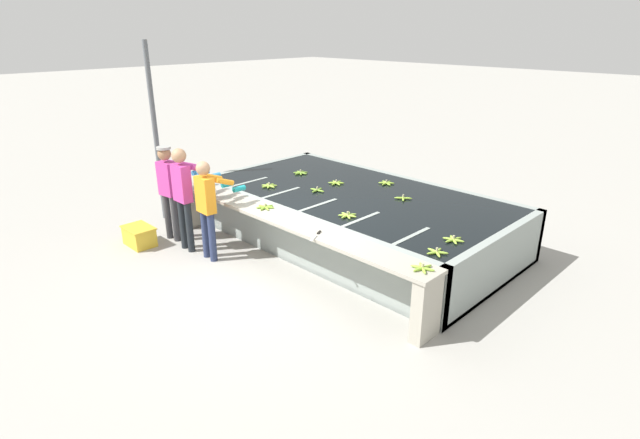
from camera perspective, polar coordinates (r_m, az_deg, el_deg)
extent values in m
plane|color=#A3A099|center=(7.39, -5.55, -6.29)|extent=(80.00, 80.00, 0.00)
cube|color=gray|center=(8.54, 3.91, -2.10)|extent=(5.18, 2.76, 0.06)
cube|color=gray|center=(7.51, -2.68, -2.18)|extent=(5.18, 0.12, 0.85)
cube|color=gray|center=(9.38, 9.30, 2.40)|extent=(5.18, 0.12, 0.85)
cube|color=gray|center=(10.13, -6.89, 3.95)|extent=(0.12, 2.76, 0.85)
cube|color=gray|center=(7.14, 19.49, -4.74)|extent=(0.12, 2.76, 0.85)
cube|color=black|center=(8.38, 3.98, 0.54)|extent=(4.94, 2.52, 0.78)
cube|color=gray|center=(9.03, -7.97, 1.73)|extent=(0.06, 0.80, 0.85)
cube|color=gray|center=(8.39, -4.36, 0.36)|extent=(0.06, 0.80, 0.85)
cube|color=gray|center=(7.80, -0.20, -1.23)|extent=(0.06, 0.80, 0.85)
cube|color=gray|center=(7.27, 4.63, -3.05)|extent=(0.06, 0.80, 0.85)
cube|color=gray|center=(6.80, 10.18, -5.12)|extent=(0.06, 0.80, 0.85)
cube|color=#A8A393|center=(7.19, -4.40, 0.10)|extent=(5.18, 0.45, 0.05)
cube|color=#A8A393|center=(9.25, -14.51, 1.56)|extent=(0.16, 0.41, 0.80)
cube|color=#A8A393|center=(5.90, 12.05, -9.91)|extent=(0.16, 0.41, 0.80)
cylinder|color=#38383D|center=(8.84, -17.00, 0.37)|extent=(0.11, 0.11, 0.79)
cylinder|color=#38383D|center=(8.69, -16.21, 0.09)|extent=(0.11, 0.11, 0.79)
cube|color=#BC388E|center=(8.56, -17.08, 4.47)|extent=(0.34, 0.21, 0.56)
sphere|color=#9E704C|center=(8.45, -17.38, 7.17)|extent=(0.21, 0.21, 0.21)
cylinder|color=#9E9E99|center=(8.43, -17.45, 7.81)|extent=(0.23, 0.23, 0.04)
cylinder|color=#BC388E|center=(8.77, -16.52, 6.25)|extent=(0.12, 0.32, 0.18)
cylinder|color=teal|center=(8.96, -15.14, 5.60)|extent=(0.11, 0.21, 0.08)
cylinder|color=#BC388E|center=(8.52, -15.23, 5.96)|extent=(0.12, 0.32, 0.18)
cylinder|color=teal|center=(8.71, -13.83, 5.29)|extent=(0.11, 0.21, 0.08)
cylinder|color=#1E2328|center=(8.36, -15.41, -0.50)|extent=(0.11, 0.11, 0.83)
cylinder|color=#1E2328|center=(8.20, -14.69, -0.86)|extent=(0.11, 0.11, 0.83)
cube|color=#BC388E|center=(8.05, -15.53, 4.02)|extent=(0.32, 0.17, 0.59)
sphere|color=tan|center=(7.94, -15.84, 7.04)|extent=(0.23, 0.23, 0.23)
cylinder|color=#BC388E|center=(8.25, -14.76, 6.02)|extent=(0.08, 0.31, 0.18)
cylinder|color=teal|center=(8.42, -13.20, 5.29)|extent=(0.09, 0.20, 0.08)
cylinder|color=#BC388E|center=(7.99, -13.55, 5.64)|extent=(0.08, 0.31, 0.18)
cylinder|color=teal|center=(8.16, -11.97, 4.89)|extent=(0.09, 0.20, 0.08)
cylinder|color=navy|center=(7.96, -12.97, -1.60)|extent=(0.11, 0.11, 0.78)
cylinder|color=navy|center=(7.80, -12.22, -2.02)|extent=(0.11, 0.11, 0.78)
cube|color=orange|center=(7.65, -12.99, 2.76)|extent=(0.33, 0.18, 0.55)
sphere|color=tan|center=(7.54, -13.24, 5.72)|extent=(0.21, 0.21, 0.21)
cylinder|color=orange|center=(7.85, -12.14, 4.75)|extent=(0.09, 0.31, 0.18)
cylinder|color=teal|center=(8.02, -10.53, 3.99)|extent=(0.09, 0.20, 0.08)
cylinder|color=orange|center=(7.59, -10.87, 4.27)|extent=(0.09, 0.31, 0.18)
cylinder|color=teal|center=(7.76, -9.23, 3.49)|extent=(0.09, 0.20, 0.08)
ellipsoid|color=#93BC3D|center=(6.23, 13.39, -3.48)|extent=(0.07, 0.17, 0.04)
ellipsoid|color=#93BC3D|center=(6.21, 12.81, -3.50)|extent=(0.17, 0.06, 0.04)
ellipsoid|color=#93BC3D|center=(6.15, 12.77, -3.74)|extent=(0.10, 0.17, 0.04)
ellipsoid|color=#93BC3D|center=(6.13, 13.33, -3.88)|extent=(0.15, 0.14, 0.04)
ellipsoid|color=#93BC3D|center=(6.18, 13.71, -3.71)|extent=(0.17, 0.11, 0.04)
cylinder|color=tan|center=(6.17, 13.23, -3.36)|extent=(0.03, 0.03, 0.04)
ellipsoid|color=#8CB738|center=(8.81, 7.42, 4.25)|extent=(0.17, 0.10, 0.04)
ellipsoid|color=#8CB738|center=(8.76, 7.24, 4.17)|extent=(0.16, 0.13, 0.04)
ellipsoid|color=#8CB738|center=(8.72, 7.41, 4.07)|extent=(0.06, 0.17, 0.04)
ellipsoid|color=#8CB738|center=(8.72, 7.77, 4.06)|extent=(0.17, 0.10, 0.04)
ellipsoid|color=#8CB738|center=(8.76, 7.96, 4.14)|extent=(0.16, 0.13, 0.04)
ellipsoid|color=#8CB738|center=(8.81, 7.78, 4.24)|extent=(0.06, 0.17, 0.04)
cylinder|color=tan|center=(8.75, 7.61, 4.38)|extent=(0.03, 0.03, 0.04)
ellipsoid|color=#75A333|center=(8.27, -0.01, 3.30)|extent=(0.17, 0.06, 0.04)
ellipsoid|color=#75A333|center=(8.34, -0.10, 3.47)|extent=(0.06, 0.17, 0.04)
ellipsoid|color=#75A333|center=(8.33, -0.63, 3.44)|extent=(0.17, 0.06, 0.04)
ellipsoid|color=#75A333|center=(8.26, -0.55, 3.28)|extent=(0.06, 0.17, 0.04)
cylinder|color=tan|center=(8.29, -0.32, 3.61)|extent=(0.03, 0.03, 0.04)
ellipsoid|color=#93BC3D|center=(6.63, 14.88, -2.06)|extent=(0.15, 0.14, 0.04)
ellipsoid|color=#93BC3D|center=(6.60, 14.54, -2.16)|extent=(0.17, 0.08, 0.04)
ellipsoid|color=#93BC3D|center=(6.55, 14.67, -2.35)|extent=(0.07, 0.17, 0.04)
ellipsoid|color=#93BC3D|center=(6.54, 15.14, -2.44)|extent=(0.15, 0.14, 0.04)
ellipsoid|color=#93BC3D|center=(6.58, 15.47, -2.34)|extent=(0.17, 0.08, 0.04)
ellipsoid|color=#93BC3D|center=(6.62, 15.34, -2.15)|extent=(0.07, 0.17, 0.04)
cylinder|color=tan|center=(6.57, 15.03, -1.96)|extent=(0.03, 0.03, 0.04)
ellipsoid|color=#9EC642|center=(7.15, 2.91, 0.35)|extent=(0.05, 0.17, 0.04)
ellipsoid|color=#9EC642|center=(7.14, 3.28, 0.32)|extent=(0.16, 0.13, 0.04)
ellipsoid|color=#9EC642|center=(7.17, 3.58, 0.40)|extent=(0.17, 0.08, 0.04)
ellipsoid|color=#9EC642|center=(7.21, 3.57, 0.53)|extent=(0.10, 0.17, 0.04)
ellipsoid|color=#9EC642|center=(7.24, 3.28, 0.62)|extent=(0.11, 0.17, 0.04)
ellipsoid|color=#9EC642|center=(7.23, 2.91, 0.60)|extent=(0.17, 0.06, 0.04)
ellipsoid|color=#9EC642|center=(7.19, 2.74, 0.48)|extent=(0.15, 0.14, 0.04)
cylinder|color=tan|center=(7.17, 3.19, 0.74)|extent=(0.03, 0.03, 0.04)
ellipsoid|color=#93BC3D|center=(8.57, -5.47, 3.87)|extent=(0.13, 0.16, 0.04)
ellipsoid|color=#93BC3D|center=(8.61, -5.63, 3.94)|extent=(0.08, 0.17, 0.04)
ellipsoid|color=#93BC3D|center=(8.62, -5.94, 3.95)|extent=(0.17, 0.10, 0.04)
ellipsoid|color=#93BC3D|center=(8.59, -6.18, 3.88)|extent=(0.17, 0.11, 0.04)
ellipsoid|color=#93BC3D|center=(8.55, -6.17, 3.78)|extent=(0.07, 0.17, 0.04)
ellipsoid|color=#93BC3D|center=(8.52, -5.90, 3.74)|extent=(0.14, 0.15, 0.04)
ellipsoid|color=#93BC3D|center=(8.53, -5.60, 3.78)|extent=(0.17, 0.04, 0.04)
cylinder|color=tan|center=(8.56, -5.85, 4.08)|extent=(0.03, 0.03, 0.04)
ellipsoid|color=#8CB738|center=(8.07, 9.48, 2.55)|extent=(0.13, 0.16, 0.04)
ellipsoid|color=#8CB738|center=(8.01, 9.09, 2.44)|extent=(0.16, 0.13, 0.04)
ellipsoid|color=#8CB738|center=(7.96, 9.49, 2.30)|extent=(0.13, 0.16, 0.04)
ellipsoid|color=#8CB738|center=(8.02, 9.88, 2.40)|extent=(0.16, 0.13, 0.04)
cylinder|color=tan|center=(8.00, 9.50, 2.66)|extent=(0.03, 0.03, 0.04)
ellipsoid|color=#8CB738|center=(8.65, 2.04, 4.11)|extent=(0.17, 0.09, 0.04)
ellipsoid|color=#8CB738|center=(8.69, 2.24, 4.19)|extent=(0.15, 0.14, 0.04)
ellipsoid|color=#8CB738|center=(8.74, 2.08, 4.29)|extent=(0.06, 0.17, 0.04)
ellipsoid|color=#8CB738|center=(8.74, 1.72, 4.30)|extent=(0.17, 0.09, 0.04)
ellipsoid|color=#8CB738|center=(8.70, 1.51, 4.21)|extent=(0.15, 0.14, 0.04)
ellipsoid|color=#8CB738|center=(8.65, 1.68, 4.12)|extent=(0.06, 0.17, 0.04)
cylinder|color=tan|center=(8.69, 1.88, 4.43)|extent=(0.03, 0.03, 0.04)
ellipsoid|color=#75A333|center=(9.28, -2.48, 5.29)|extent=(0.04, 0.17, 0.04)
ellipsoid|color=#75A333|center=(9.26, -2.21, 5.26)|extent=(0.15, 0.14, 0.04)
ellipsoid|color=#75A333|center=(9.28, -1.95, 5.30)|extent=(0.17, 0.07, 0.04)
ellipsoid|color=#75A333|center=(9.33, -1.90, 5.38)|extent=(0.11, 0.17, 0.04)
ellipsoid|color=#75A333|center=(9.36, -2.10, 5.44)|extent=(0.10, 0.17, 0.04)
ellipsoid|color=#75A333|center=(9.36, -2.39, 5.43)|extent=(0.17, 0.08, 0.04)
ellipsoid|color=#75A333|center=(9.32, -2.56, 5.36)|extent=(0.16, 0.13, 0.04)
cylinder|color=tan|center=(9.30, -2.23, 5.56)|extent=(0.03, 0.03, 0.04)
ellipsoid|color=#8CB738|center=(5.73, 12.17, -5.56)|extent=(0.17, 0.08, 0.04)
ellipsoid|color=#8CB738|center=(5.78, 12.04, -5.32)|extent=(0.07, 0.17, 0.04)
ellipsoid|color=#8CB738|center=(5.79, 11.52, -5.21)|extent=(0.15, 0.14, 0.04)
ellipsoid|color=#8CB738|center=(5.76, 11.12, -5.35)|extent=(0.17, 0.08, 0.04)
ellipsoid|color=#8CB738|center=(5.71, 11.24, -5.60)|extent=(0.07, 0.17, 0.04)
ellipsoid|color=#8CB738|center=(5.70, 11.76, -5.70)|extent=(0.15, 0.14, 0.04)
cylinder|color=tan|center=(5.73, 11.67, -5.14)|extent=(0.03, 0.03, 0.04)
ellipsoid|color=#7FAD33|center=(7.52, -5.87, 1.39)|extent=(0.16, 0.12, 0.04)
ellipsoid|color=#7FAD33|center=(7.57, -5.92, 1.51)|extent=(0.05, 0.17, 0.04)
ellipsoid|color=#7FAD33|center=(7.59, -6.23, 1.56)|extent=(0.15, 0.14, 0.04)
ellipsoid|color=#7FAD33|center=(7.58, -6.57, 1.50)|extent=(0.17, 0.06, 0.04)
ellipsoid|color=#7FAD33|center=(7.53, -6.69, 1.38)|extent=(0.12, 0.16, 0.04)
ellipsoid|color=#7FAD33|center=(7.50, -6.49, 1.29)|extent=(0.09, 0.17, 0.04)
ellipsoid|color=#7FAD33|center=(7.49, -6.12, 1.29)|extent=(0.17, 0.09, 0.04)
cylinder|color=tan|center=(7.53, -6.28, 1.67)|extent=(0.03, 0.03, 0.04)
cube|color=silver|center=(6.43, -0.74, -2.12)|extent=(0.11, 0.20, 0.00)
cube|color=black|center=(6.60, -0.12, -1.47)|extent=(0.07, 0.10, 0.02)
cube|color=gold|center=(8.78, -19.93, -1.86)|extent=(0.52, 0.36, 0.30)
cube|color=gold|center=(8.72, -20.06, -0.88)|extent=(0.55, 0.39, 0.02)
cylinder|color=slate|center=(9.52, -18.28, 9.25)|extent=(0.09, 0.09, 3.20)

